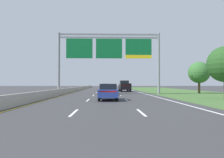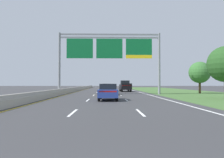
{
  "view_description": "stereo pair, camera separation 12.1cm",
  "coord_description": "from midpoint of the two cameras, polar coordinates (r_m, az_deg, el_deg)",
  "views": [
    {
      "loc": [
        -0.06,
        -1.58,
        1.6
      ],
      "look_at": [
        0.49,
        20.6,
        2.05
      ],
      "focal_mm": 35.18,
      "sensor_mm": 36.0,
      "label": 1
    },
    {
      "loc": [
        0.06,
        -1.58,
        1.6
      ],
      "look_at": [
        0.49,
        20.6,
        2.05
      ],
      "focal_mm": 35.18,
      "sensor_mm": 36.0,
      "label": 2
    }
  ],
  "objects": [
    {
      "name": "lane_striping",
      "position": [
        36.16,
        -1.42,
        -3.71
      ],
      "size": [
        11.96,
        106.0,
        0.01
      ],
      "color": "white",
      "rests_on": "ground"
    },
    {
      "name": "car_gold_centre_lane_sedan",
      "position": [
        31.08,
        -1.52,
        -2.62
      ],
      "size": [
        1.84,
        4.41,
        1.57
      ],
      "rotation": [
        0.0,
        0.0,
        1.58
      ],
      "color": "#A38438",
      "rests_on": "ground"
    },
    {
      "name": "car_navy_centre_lane_sedan",
      "position": [
        46.85,
        -1.6,
        -2.13
      ],
      "size": [
        1.93,
        4.45,
        1.57
      ],
      "rotation": [
        0.0,
        0.0,
        1.6
      ],
      "color": "#161E47",
      "rests_on": "ground"
    },
    {
      "name": "pickup_truck_black",
      "position": [
        43.69,
        3.21,
        -1.86
      ],
      "size": [
        2.16,
        5.46,
        2.2
      ],
      "rotation": [
        0.0,
        0.0,
        1.6
      ],
      "color": "black",
      "rests_on": "ground"
    },
    {
      "name": "grass_verge_right",
      "position": [
        39.18,
        19.47,
        -3.43
      ],
      "size": [
        14.0,
        110.0,
        0.02
      ],
      "primitive_type": "cube",
      "color": "#3D602D",
      "rests_on": "ground"
    },
    {
      "name": "median_barrier_concrete",
      "position": [
        37.19,
        -11.66,
        -3.07
      ],
      "size": [
        0.6,
        110.0,
        0.85
      ],
      "color": "#A8A399",
      "rests_on": "ground"
    },
    {
      "name": "overhead_sign_gantry",
      "position": [
        32.45,
        -0.88,
        7.34
      ],
      "size": [
        15.06,
        0.42,
        9.07
      ],
      "color": "gray",
      "rests_on": "ground"
    },
    {
      "name": "car_blue_centre_lane_sedan",
      "position": [
        21.14,
        -1.16,
        -3.3
      ],
      "size": [
        1.89,
        4.43,
        1.57
      ],
      "rotation": [
        0.0,
        0.0,
        1.56
      ],
      "color": "navy",
      "rests_on": "ground"
    },
    {
      "name": "ground_plane",
      "position": [
        36.61,
        -1.42,
        -3.68
      ],
      "size": [
        220.0,
        220.0,
        0.0
      ],
      "primitive_type": "plane",
      "color": "#333335"
    },
    {
      "name": "roadside_tree_mid",
      "position": [
        37.8,
        21.59,
        1.57
      ],
      "size": [
        3.43,
        3.43,
        5.09
      ],
      "color": "#4C3823",
      "rests_on": "ground"
    }
  ]
}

